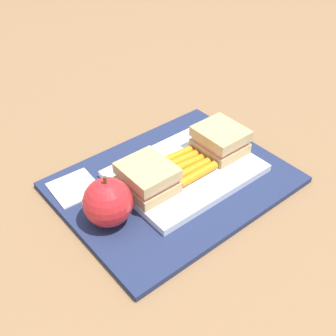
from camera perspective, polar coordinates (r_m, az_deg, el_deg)
ground_plane at (r=0.71m, az=0.78°, el=-2.23°), size 2.40×2.40×0.00m
lunchbag_mat at (r=0.70m, az=0.78°, el=-1.93°), size 0.36×0.28×0.01m
food_tray at (r=0.71m, az=2.33°, el=-0.41°), size 0.23×0.17×0.01m
sandwich_half_left at (r=0.74m, az=6.95°, el=3.73°), size 0.07×0.08×0.04m
sandwich_half_right at (r=0.65m, az=-2.74°, el=-1.29°), size 0.07×0.08×0.04m
carrot_sticks_bundle at (r=0.70m, az=2.39°, el=0.38°), size 0.08×0.07×0.02m
apple at (r=0.62m, az=-7.99°, el=-4.52°), size 0.07×0.07×0.08m
paper_napkin at (r=0.70m, az=-12.28°, el=-2.57°), size 0.07×0.07×0.00m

